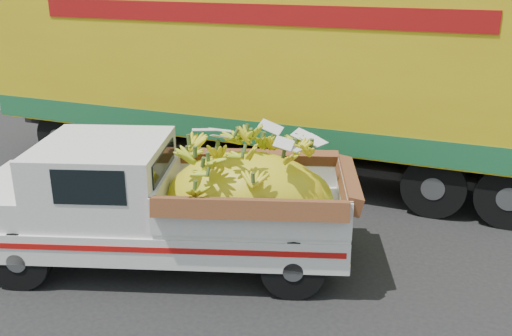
% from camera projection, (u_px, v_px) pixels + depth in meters
% --- Properties ---
extents(ground, '(100.00, 100.00, 0.00)m').
position_uv_depth(ground, '(244.00, 303.00, 7.43)').
color(ground, black).
rests_on(ground, ground).
extents(curb, '(60.00, 0.25, 0.15)m').
position_uv_depth(curb, '(353.00, 143.00, 13.84)').
color(curb, gray).
rests_on(curb, ground).
extents(sidewalk, '(60.00, 4.00, 0.14)m').
position_uv_depth(sidewalk, '(368.00, 122.00, 15.70)').
color(sidewalk, gray).
rests_on(sidewalk, ground).
extents(building_left, '(18.00, 6.00, 5.00)m').
position_uv_depth(building_left, '(196.00, 9.00, 22.69)').
color(building_left, gray).
rests_on(building_left, ground).
extents(pickup_truck, '(5.56, 3.32, 1.84)m').
position_uv_depth(pickup_truck, '(190.00, 201.00, 8.11)').
color(pickup_truck, black).
rests_on(pickup_truck, ground).
extents(semi_trailer, '(12.03, 2.92, 3.80)m').
position_uv_depth(semi_trailer, '(268.00, 72.00, 11.43)').
color(semi_trailer, black).
rests_on(semi_trailer, ground).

